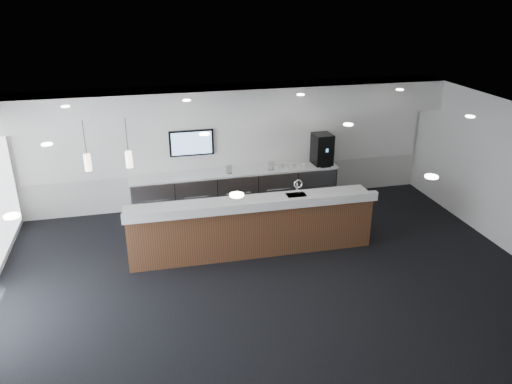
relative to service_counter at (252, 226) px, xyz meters
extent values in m
plane|color=black|center=(0.13, -1.39, -0.58)|extent=(10.00, 10.00, 0.00)
cube|color=black|center=(0.13, -1.39, 2.42)|extent=(10.00, 8.00, 0.02)
cube|color=silver|center=(0.13, 2.61, 0.92)|extent=(10.00, 0.02, 3.00)
cube|color=white|center=(0.13, 2.16, 2.07)|extent=(10.00, 0.90, 0.70)
cube|color=white|center=(0.13, 2.58, 1.02)|extent=(9.80, 0.06, 1.40)
cube|color=gray|center=(0.13, 2.25, -0.13)|extent=(5.00, 0.60, 0.90)
cube|color=white|center=(0.13, 2.25, 0.35)|extent=(5.06, 0.66, 0.05)
cylinder|color=silver|center=(-1.87, 1.93, -0.08)|extent=(0.60, 0.02, 0.02)
cylinder|color=silver|center=(-0.87, 1.93, -0.08)|extent=(0.60, 0.02, 0.02)
cylinder|color=silver|center=(0.13, 1.93, -0.08)|extent=(0.60, 0.02, 0.02)
cylinder|color=silver|center=(1.13, 1.93, -0.08)|extent=(0.60, 0.02, 0.02)
cylinder|color=silver|center=(2.13, 1.93, -0.08)|extent=(0.60, 0.02, 0.02)
cube|color=black|center=(-0.87, 2.52, 1.07)|extent=(1.05, 0.07, 0.62)
cube|color=#2C6BB0|center=(-0.87, 2.48, 1.07)|extent=(0.95, 0.01, 0.54)
cylinder|color=beige|center=(-2.27, -0.59, 1.67)|extent=(0.12, 0.12, 0.30)
cylinder|color=beige|center=(-2.97, -0.59, 1.67)|extent=(0.12, 0.12, 0.30)
cube|color=#4E301A|center=(0.00, 0.01, -0.05)|extent=(4.95, 0.76, 1.05)
cube|color=white|center=(0.00, 0.01, 0.50)|extent=(5.03, 0.84, 0.06)
cube|color=white|center=(-0.01, -0.38, 0.59)|extent=(5.02, 0.19, 0.18)
cylinder|color=silver|center=(0.97, 0.10, 0.67)|extent=(0.04, 0.04, 0.28)
torus|color=silver|center=(0.97, 0.04, 0.81)|extent=(0.19, 0.03, 0.19)
cube|color=black|center=(2.33, 2.26, 0.76)|extent=(0.46, 0.52, 0.77)
cube|color=silver|center=(2.33, 1.99, 0.38)|extent=(0.28, 0.12, 0.02)
cube|color=silver|center=(-0.06, 2.12, 0.48)|extent=(0.15, 0.06, 0.21)
cube|color=silver|center=(0.98, 2.12, 0.49)|extent=(0.17, 0.04, 0.22)
imported|color=white|center=(1.81, 2.14, 0.43)|extent=(0.11, 0.11, 0.10)
imported|color=white|center=(1.67, 2.14, 0.43)|extent=(0.15, 0.15, 0.10)
imported|color=white|center=(1.53, 2.14, 0.43)|extent=(0.14, 0.14, 0.10)
imported|color=white|center=(1.39, 2.14, 0.43)|extent=(0.14, 0.14, 0.10)
imported|color=white|center=(1.25, 2.14, 0.43)|extent=(0.15, 0.15, 0.10)
imported|color=white|center=(1.11, 2.14, 0.43)|extent=(0.12, 0.12, 0.10)
imported|color=white|center=(0.97, 2.14, 0.43)|extent=(0.16, 0.16, 0.10)
camera|label=1|loc=(-2.06, -8.85, 4.53)|focal=35.00mm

